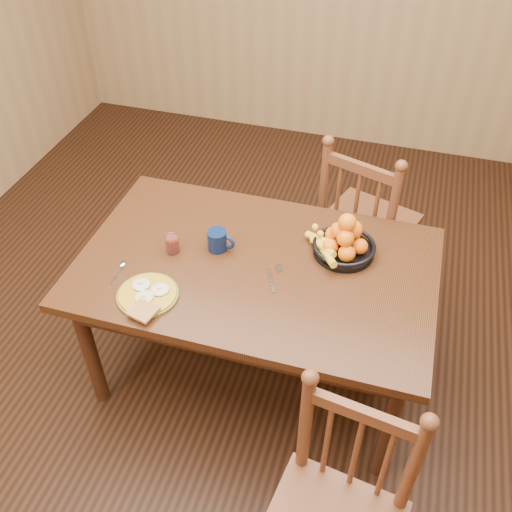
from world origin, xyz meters
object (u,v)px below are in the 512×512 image
(chair_far, at_px, (365,224))
(coffee_mug, at_px, (218,240))
(fruit_bowl, at_px, (343,242))
(breakfast_plate, at_px, (147,295))
(dining_table, at_px, (256,278))

(chair_far, xyz_separation_m, coffee_mug, (-0.61, -0.69, 0.29))
(fruit_bowl, bearing_deg, breakfast_plate, -145.22)
(breakfast_plate, distance_m, fruit_bowl, 0.90)
(chair_far, height_order, coffee_mug, chair_far)
(breakfast_plate, height_order, fruit_bowl, fruit_bowl)
(coffee_mug, bearing_deg, dining_table, -14.77)
(coffee_mug, relative_size, fruit_bowl, 0.41)
(chair_far, bearing_deg, dining_table, 79.65)
(breakfast_plate, height_order, coffee_mug, coffee_mug)
(chair_far, relative_size, fruit_bowl, 3.22)
(coffee_mug, height_order, fruit_bowl, fruit_bowl)
(fruit_bowl, bearing_deg, chair_far, 84.30)
(dining_table, xyz_separation_m, chair_far, (0.41, 0.74, -0.16))
(chair_far, bearing_deg, coffee_mug, 67.25)
(dining_table, bearing_deg, coffee_mug, 165.23)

